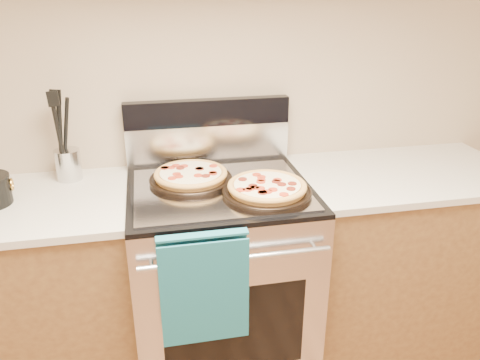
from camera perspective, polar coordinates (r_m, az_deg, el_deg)
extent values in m
plane|color=tan|center=(2.17, -4.26, 13.35)|extent=(4.00, 0.00, 4.00)
cube|color=#B7B7BC|center=(2.19, -2.32, -12.15)|extent=(0.76, 0.68, 0.90)
cube|color=black|center=(1.93, -0.61, -17.77)|extent=(0.56, 0.01, 0.40)
cube|color=black|center=(1.96, -2.54, -1.10)|extent=(0.76, 0.68, 0.02)
cube|color=silver|center=(2.21, -3.87, 4.47)|extent=(0.76, 0.06, 0.18)
cube|color=black|center=(2.17, -3.98, 8.23)|extent=(0.76, 0.06, 0.12)
cylinder|color=silver|center=(1.69, -0.40, -9.60)|extent=(0.70, 0.03, 0.03)
cube|color=gray|center=(1.93, -2.40, -1.10)|extent=(0.70, 0.55, 0.01)
cube|color=brown|center=(2.29, -25.43, -13.35)|extent=(1.00, 0.62, 0.88)
cube|color=brown|center=(2.49, 18.24, -9.03)|extent=(1.00, 0.62, 0.88)
cube|color=#BAB2A6|center=(2.29, 19.63, 0.72)|extent=(1.02, 0.64, 0.03)
cylinder|color=silver|center=(2.17, -20.18, 1.78)|extent=(0.14, 0.14, 0.14)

